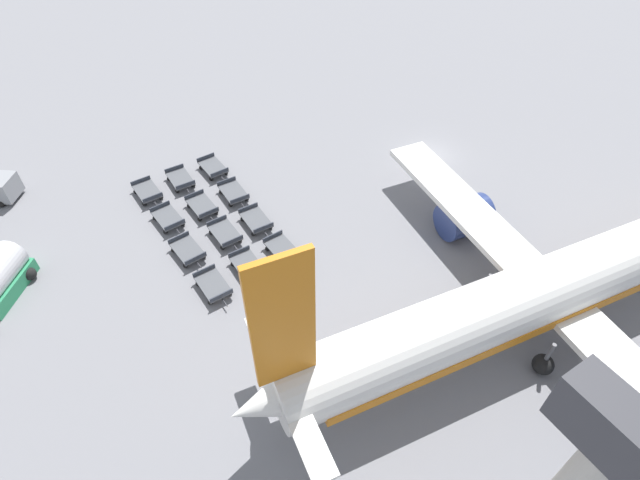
% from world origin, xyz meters
% --- Properties ---
extents(ground_plane, '(500.00, 500.00, 0.00)m').
position_xyz_m(ground_plane, '(0.00, 0.00, 0.00)').
color(ground_plane, gray).
extents(airplane, '(33.20, 41.58, 13.16)m').
position_xyz_m(airplane, '(17.38, -5.45, 3.31)').
color(airplane, white).
rests_on(airplane, ground_plane).
extents(baggage_dolly_row_near_col_a, '(3.43, 1.83, 0.92)m').
position_xyz_m(baggage_dolly_row_near_col_a, '(-7.87, -22.98, 0.48)').
color(baggage_dolly_row_near_col_a, '#515459').
rests_on(baggage_dolly_row_near_col_a, ground_plane).
extents(baggage_dolly_row_near_col_b, '(3.45, 1.90, 0.92)m').
position_xyz_m(baggage_dolly_row_near_col_b, '(-3.97, -22.71, 0.48)').
color(baggage_dolly_row_near_col_b, '#515459').
rests_on(baggage_dolly_row_near_col_b, ground_plane).
extents(baggage_dolly_row_near_col_c, '(3.46, 1.91, 0.92)m').
position_xyz_m(baggage_dolly_row_near_col_c, '(0.03, -22.73, 0.48)').
color(baggage_dolly_row_near_col_c, '#515459').
rests_on(baggage_dolly_row_near_col_c, ground_plane).
extents(baggage_dolly_row_near_col_d, '(3.42, 1.81, 0.92)m').
position_xyz_m(baggage_dolly_row_near_col_d, '(3.97, -22.52, 0.48)').
color(baggage_dolly_row_near_col_d, '#515459').
rests_on(baggage_dolly_row_near_col_d, ground_plane).
extents(baggage_dolly_row_mid_a_col_a, '(3.40, 1.76, 0.92)m').
position_xyz_m(baggage_dolly_row_mid_a_col_a, '(-7.99, -20.17, 0.48)').
color(baggage_dolly_row_mid_a_col_a, '#515459').
rests_on(baggage_dolly_row_mid_a_col_a, ground_plane).
extents(baggage_dolly_row_mid_a_col_b, '(3.43, 1.83, 0.92)m').
position_xyz_m(baggage_dolly_row_mid_a_col_b, '(-3.90, -19.99, 0.48)').
color(baggage_dolly_row_mid_a_col_b, '#515459').
rests_on(baggage_dolly_row_mid_a_col_b, ground_plane).
extents(baggage_dolly_row_mid_a_col_c, '(3.42, 1.80, 0.92)m').
position_xyz_m(baggage_dolly_row_mid_a_col_c, '(-0.16, -19.77, 0.48)').
color(baggage_dolly_row_mid_a_col_c, '#515459').
rests_on(baggage_dolly_row_mid_a_col_c, ground_plane).
extents(baggage_dolly_row_mid_a_col_d, '(3.40, 1.76, 0.92)m').
position_xyz_m(baggage_dolly_row_mid_a_col_d, '(3.62, -19.81, 0.48)').
color(baggage_dolly_row_mid_a_col_d, '#515459').
rests_on(baggage_dolly_row_mid_a_col_d, ground_plane).
extents(baggage_dolly_row_mid_b_col_a, '(3.43, 1.84, 0.92)m').
position_xyz_m(baggage_dolly_row_mid_b_col_a, '(-8.04, -17.25, 0.48)').
color(baggage_dolly_row_mid_b_col_a, '#515459').
rests_on(baggage_dolly_row_mid_b_col_a, ground_plane).
extents(baggage_dolly_row_mid_b_col_b, '(3.41, 1.78, 0.92)m').
position_xyz_m(baggage_dolly_row_mid_b_col_b, '(-4.08, -17.23, 0.48)').
color(baggage_dolly_row_mid_b_col_b, '#515459').
rests_on(baggage_dolly_row_mid_b_col_b, ground_plane).
extents(baggage_dolly_row_mid_b_col_c, '(3.40, 1.77, 0.92)m').
position_xyz_m(baggage_dolly_row_mid_b_col_c, '(-0.20, -17.21, 0.48)').
color(baggage_dolly_row_mid_b_col_c, '#515459').
rests_on(baggage_dolly_row_mid_b_col_c, ground_plane).
extents(baggage_dolly_row_mid_b_col_d, '(3.43, 1.83, 0.92)m').
position_xyz_m(baggage_dolly_row_mid_b_col_d, '(3.54, -17.03, 0.48)').
color(baggage_dolly_row_mid_b_col_d, '#515459').
rests_on(baggage_dolly_row_mid_b_col_d, ground_plane).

